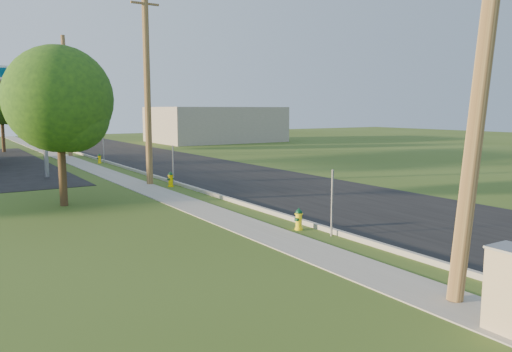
# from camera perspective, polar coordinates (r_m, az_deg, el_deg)

# --- Properties ---
(ground_plane) EXTENTS (140.00, 140.00, 0.00)m
(ground_plane) POSITION_cam_1_polar(r_m,az_deg,el_deg) (12.26, 20.94, -10.75)
(ground_plane) COLOR #364D17
(ground_plane) RESTS_ON ground
(road) EXTENTS (8.00, 120.00, 0.02)m
(road) POSITION_cam_1_polar(r_m,az_deg,el_deg) (22.18, 7.04, -2.15)
(road) COLOR black
(road) RESTS_ON ground
(curb) EXTENTS (0.15, 120.00, 0.15)m
(curb) POSITION_cam_1_polar(r_m,az_deg,el_deg) (19.89, -1.89, -3.03)
(curb) COLOR #9F9C92
(curb) RESTS_ON ground
(sidewalk) EXTENTS (1.50, 120.00, 0.03)m
(sidewalk) POSITION_cam_1_polar(r_m,az_deg,el_deg) (19.09, -6.42, -3.72)
(sidewalk) COLOR gray
(sidewalk) RESTS_ON ground
(utility_pole_near) EXTENTS (1.40, 0.32, 9.48)m
(utility_pole_near) POSITION_cam_1_polar(r_m,az_deg,el_deg) (10.65, 24.65, 12.58)
(utility_pole_near) COLOR brown
(utility_pole_near) RESTS_ON ground
(utility_pole_mid) EXTENTS (1.40, 0.32, 9.80)m
(utility_pole_mid) POSITION_cam_1_polar(r_m,az_deg,el_deg) (25.44, -12.33, 10.16)
(utility_pole_mid) COLOR brown
(utility_pole_mid) RESTS_ON ground
(utility_pole_far) EXTENTS (1.40, 0.32, 9.50)m
(utility_pole_far) POSITION_cam_1_polar(r_m,az_deg,el_deg) (42.76, -20.82, 8.55)
(utility_pole_far) COLOR brown
(utility_pole_far) RESTS_ON ground
(sign_post_near) EXTENTS (0.05, 0.04, 2.00)m
(sign_post_near) POSITION_cam_1_polar(r_m,az_deg,el_deg) (14.95, 8.69, -3.09)
(sign_post_near) COLOR gray
(sign_post_near) RESTS_ON ground
(sign_post_mid) EXTENTS (0.05, 0.04, 2.00)m
(sign_post_mid) POSITION_cam_1_polar(r_m,az_deg,el_deg) (24.96, -9.44, 1.19)
(sign_post_mid) COLOR gray
(sign_post_mid) RESTS_ON ground
(sign_post_far) EXTENTS (0.05, 0.04, 2.00)m
(sign_post_far) POSITION_cam_1_polar(r_m,az_deg,el_deg) (36.45, -17.03, 2.97)
(sign_post_far) COLOR gray
(sign_post_far) RESTS_ON ground
(price_pylon) EXTENTS (0.34, 2.04, 6.85)m
(price_pylon) POSITION_cam_1_polar(r_m,az_deg,el_deg) (29.79, -23.30, 10.25)
(price_pylon) COLOR gray
(price_pylon) RESTS_ON ground
(distant_building) EXTENTS (14.00, 10.00, 4.00)m
(distant_building) POSITION_cam_1_polar(r_m,az_deg,el_deg) (58.68, -4.65, 5.90)
(distant_building) COLOR gray
(distant_building) RESTS_ON ground
(tree_verge) EXTENTS (4.08, 4.08, 6.19)m
(tree_verge) POSITION_cam_1_polar(r_m,az_deg,el_deg) (20.63, -21.29, 7.75)
(tree_verge) COLOR #3C2B1C
(tree_verge) RESTS_ON ground
(tree_lot) EXTENTS (4.69, 4.69, 7.11)m
(tree_lot) POSITION_cam_1_polar(r_m,az_deg,el_deg) (49.13, -27.04, 7.78)
(tree_lot) COLOR #3C2B1C
(tree_lot) RESTS_ON ground
(hydrant_near) EXTENTS (0.36, 0.32, 0.69)m
(hydrant_near) POSITION_cam_1_polar(r_m,az_deg,el_deg) (15.73, 4.93, -4.95)
(hydrant_near) COLOR yellow
(hydrant_near) RESTS_ON ground
(hydrant_mid) EXTENTS (0.39, 0.35, 0.75)m
(hydrant_mid) POSITION_cam_1_polar(r_m,az_deg,el_deg) (24.67, -9.73, -0.37)
(hydrant_mid) COLOR #EACD00
(hydrant_mid) RESTS_ON ground
(hydrant_far) EXTENTS (0.35, 0.31, 0.68)m
(hydrant_far) POSITION_cam_1_polar(r_m,az_deg,el_deg) (36.55, -17.46, 1.91)
(hydrant_far) COLOR yellow
(hydrant_far) RESTS_ON ground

